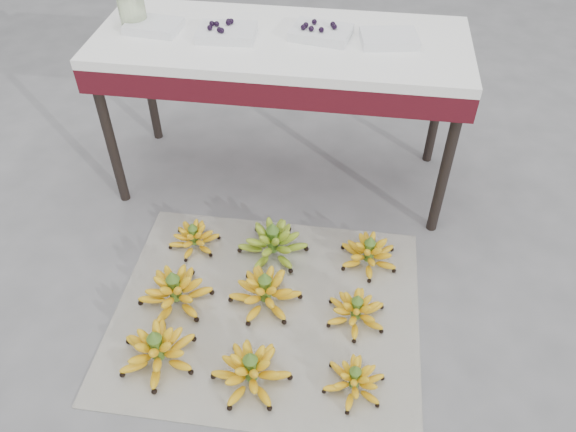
# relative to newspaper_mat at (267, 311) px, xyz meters

# --- Properties ---
(ground) EXTENTS (60.00, 60.00, 0.00)m
(ground) POSITION_rel_newspaper_mat_xyz_m (-0.05, -0.07, -0.00)
(ground) COLOR #5C5C5E
(ground) RESTS_ON ground
(newspaper_mat) EXTENTS (1.25, 1.05, 0.01)m
(newspaper_mat) POSITION_rel_newspaper_mat_xyz_m (0.00, 0.00, 0.00)
(newspaper_mat) COLOR white
(newspaper_mat) RESTS_ON ground
(bunch_front_left) EXTENTS (0.39, 0.39, 0.18)m
(bunch_front_left) POSITION_rel_newspaper_mat_xyz_m (-0.37, -0.29, 0.07)
(bunch_front_left) COLOR yellow
(bunch_front_left) RESTS_ON newspaper_mat
(bunch_front_center) EXTENTS (0.34, 0.34, 0.18)m
(bunch_front_center) POSITION_rel_newspaper_mat_xyz_m (-0.00, -0.33, 0.06)
(bunch_front_center) COLOR yellow
(bunch_front_center) RESTS_ON newspaper_mat
(bunch_front_right) EXTENTS (0.27, 0.27, 0.14)m
(bunch_front_right) POSITION_rel_newspaper_mat_xyz_m (0.38, -0.30, 0.05)
(bunch_front_right) COLOR yellow
(bunch_front_right) RESTS_ON newspaper_mat
(bunch_mid_left) EXTENTS (0.33, 0.33, 0.18)m
(bunch_mid_left) POSITION_rel_newspaper_mat_xyz_m (-0.38, -0.01, 0.07)
(bunch_mid_left) COLOR yellow
(bunch_mid_left) RESTS_ON newspaper_mat
(bunch_mid_center) EXTENTS (0.36, 0.36, 0.18)m
(bunch_mid_center) POSITION_rel_newspaper_mat_xyz_m (-0.01, 0.05, 0.06)
(bunch_mid_center) COLOR yellow
(bunch_mid_center) RESTS_ON newspaper_mat
(bunch_mid_right) EXTENTS (0.25, 0.25, 0.15)m
(bunch_mid_right) POSITION_rel_newspaper_mat_xyz_m (0.37, 0.01, 0.05)
(bunch_mid_right) COLOR yellow
(bunch_mid_right) RESTS_ON newspaper_mat
(bunch_back_left) EXTENTS (0.26, 0.26, 0.14)m
(bunch_back_left) POSITION_rel_newspaper_mat_xyz_m (-0.39, 0.32, 0.05)
(bunch_back_left) COLOR yellow
(bunch_back_left) RESTS_ON newspaper_mat
(bunch_back_center) EXTENTS (0.35, 0.35, 0.19)m
(bunch_back_center) POSITION_rel_newspaper_mat_xyz_m (-0.03, 0.33, 0.07)
(bunch_back_center) COLOR #629020
(bunch_back_center) RESTS_ON newspaper_mat
(bunch_back_right) EXTENTS (0.33, 0.33, 0.16)m
(bunch_back_right) POSITION_rel_newspaper_mat_xyz_m (0.40, 0.33, 0.06)
(bunch_back_right) COLOR yellow
(bunch_back_right) RESTS_ON newspaper_mat
(vendor_table) EXTENTS (1.64, 0.66, 0.79)m
(vendor_table) POSITION_rel_newspaper_mat_xyz_m (-0.07, 0.88, 0.69)
(vendor_table) COLOR black
(vendor_table) RESTS_ON ground
(tray_far_left) EXTENTS (0.25, 0.19, 0.04)m
(tray_far_left) POSITION_rel_newspaper_mat_xyz_m (-0.63, 0.87, 0.80)
(tray_far_left) COLOR silver
(tray_far_left) RESTS_ON vendor_table
(tray_left) EXTENTS (0.26, 0.19, 0.06)m
(tray_left) POSITION_rel_newspaper_mat_xyz_m (-0.30, 0.84, 0.81)
(tray_left) COLOR silver
(tray_left) RESTS_ON vendor_table
(tray_right) EXTENTS (0.28, 0.22, 0.06)m
(tray_right) POSITION_rel_newspaper_mat_xyz_m (0.10, 0.90, 0.81)
(tray_right) COLOR silver
(tray_right) RESTS_ON vendor_table
(tray_far_right) EXTENTS (0.26, 0.21, 0.04)m
(tray_far_right) POSITION_rel_newspaper_mat_xyz_m (0.40, 0.89, 0.80)
(tray_far_right) COLOR silver
(tray_far_right) RESTS_ON vendor_table
(glass_jar) EXTENTS (0.15, 0.15, 0.15)m
(glass_jar) POSITION_rel_newspaper_mat_xyz_m (-0.73, 0.90, 0.86)
(glass_jar) COLOR #DDF2C0
(glass_jar) RESTS_ON vendor_table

